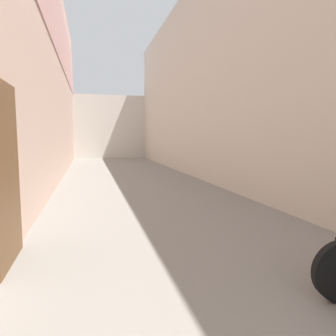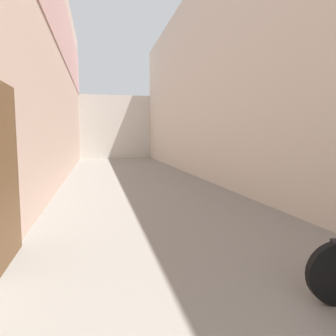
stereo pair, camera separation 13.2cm
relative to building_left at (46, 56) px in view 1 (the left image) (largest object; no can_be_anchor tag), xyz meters
The scene contains 4 objects.
ground_plane 5.08m from the building_left, 36.86° to the right, with size 39.27×39.27×0.00m, color gray.
building_left is the anchor object (origin of this frame).
building_right 5.22m from the building_left, ahead, with size 0.45×23.27×7.32m.
building_far_end 13.06m from the building_left, 78.40° to the left, with size 7.82×2.00×4.37m, color beige.
Camera 1 is at (-1.42, 1.62, 1.56)m, focal length 32.70 mm.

